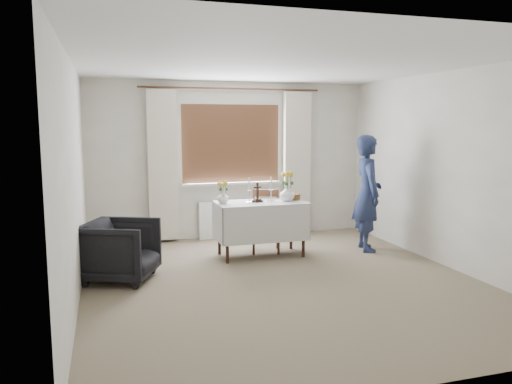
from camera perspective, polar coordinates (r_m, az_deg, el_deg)
ground at (r=5.94m, az=3.08°, el=-10.20°), size 5.00×5.00×0.00m
altar_table at (r=6.96m, az=0.57°, el=-4.25°), size 1.24×0.64×0.76m
wooden_chair at (r=7.17m, az=1.14°, el=-3.37°), size 0.51×0.51×0.89m
armchair at (r=6.11m, az=-15.21°, el=-6.46°), size 1.03×1.02×0.72m
person at (r=7.39m, az=12.61°, el=-0.12°), size 0.52×0.69×1.68m
radiator at (r=8.11m, az=-2.70°, el=-3.11°), size 1.10×0.10×0.60m
wooden_cross at (r=6.87m, az=0.17°, el=-0.03°), size 0.15×0.13×0.27m
candlestick_left at (r=6.82m, az=-0.78°, el=0.24°), size 0.13×0.13×0.35m
candlestick_right at (r=6.90m, az=1.73°, el=0.32°), size 0.13×0.13×0.35m
flower_vase_left at (r=6.77m, az=-3.79°, el=-0.61°), size 0.20×0.20×0.17m
flower_vase_right at (r=6.98m, az=3.59°, el=-0.16°), size 0.21×0.21×0.22m
wicker_basket at (r=7.13m, az=4.21°, el=-0.53°), size 0.27×0.27×0.08m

